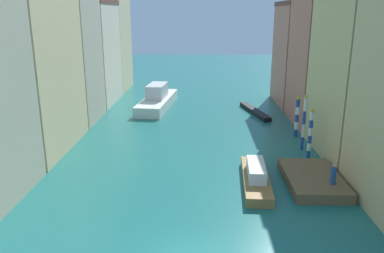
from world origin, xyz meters
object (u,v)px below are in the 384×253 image
(person_on_dock, at_px, (333,175))
(gondola_black, at_px, (255,111))
(motorboat_0, at_px, (256,177))
(waterfront_dock, at_px, (312,179))
(mooring_pole_0, at_px, (310,133))
(mooring_pole_1, at_px, (304,122))
(vaporetto_white, at_px, (157,99))
(mooring_pole_2, at_px, (297,116))

(person_on_dock, bearing_deg, gondola_black, 96.07)
(motorboat_0, bearing_deg, waterfront_dock, 1.03)
(mooring_pole_0, distance_m, mooring_pole_1, 2.24)
(person_on_dock, xyz_separation_m, mooring_pole_0, (0.20, 6.87, 0.84))
(waterfront_dock, height_order, person_on_dock, person_on_dock)
(mooring_pole_0, bearing_deg, mooring_pole_1, 90.32)
(mooring_pole_0, xyz_separation_m, mooring_pole_1, (-0.01, 2.22, 0.34))
(gondola_black, xyz_separation_m, motorboat_0, (-2.64, -20.89, 0.31))
(waterfront_dock, bearing_deg, person_on_dock, -59.80)
(mooring_pole_0, bearing_deg, vaporetto_white, 128.97)
(vaporetto_white, xyz_separation_m, gondola_black, (12.44, -3.06, -0.76))
(mooring_pole_0, relative_size, gondola_black, 0.51)
(mooring_pole_1, relative_size, motorboat_0, 0.66)
(person_on_dock, distance_m, mooring_pole_0, 6.93)
(mooring_pole_1, height_order, mooring_pole_2, mooring_pole_1)
(waterfront_dock, height_order, mooring_pole_2, mooring_pole_2)
(vaporetto_white, bearing_deg, person_on_dock, -59.78)
(mooring_pole_2, height_order, vaporetto_white, mooring_pole_2)
(waterfront_dock, height_order, motorboat_0, motorboat_0)
(vaporetto_white, height_order, gondola_black, vaporetto_white)
(person_on_dock, relative_size, motorboat_0, 0.19)
(person_on_dock, relative_size, mooring_pole_1, 0.29)
(person_on_dock, height_order, mooring_pole_1, mooring_pole_1)
(person_on_dock, bearing_deg, mooring_pole_0, 88.33)
(mooring_pole_2, height_order, gondola_black, mooring_pole_2)
(person_on_dock, distance_m, mooring_pole_1, 9.17)
(person_on_dock, bearing_deg, motorboat_0, 163.49)
(mooring_pole_0, distance_m, gondola_black, 15.85)
(waterfront_dock, height_order, mooring_pole_0, mooring_pole_0)
(waterfront_dock, height_order, mooring_pole_1, mooring_pole_1)
(person_on_dock, relative_size, gondola_black, 0.17)
(waterfront_dock, height_order, vaporetto_white, vaporetto_white)
(mooring_pole_2, xyz_separation_m, motorboat_0, (-5.55, -11.51, -1.56))
(vaporetto_white, bearing_deg, mooring_pole_0, -51.03)
(vaporetto_white, relative_size, gondola_black, 1.48)
(person_on_dock, bearing_deg, waterfront_dock, 120.20)
(person_on_dock, relative_size, vaporetto_white, 0.11)
(mooring_pole_0, bearing_deg, gondola_black, 99.45)
(mooring_pole_1, height_order, vaporetto_white, mooring_pole_1)
(mooring_pole_1, bearing_deg, gondola_black, 100.94)
(mooring_pole_1, bearing_deg, waterfront_dock, -98.30)
(waterfront_dock, xyz_separation_m, mooring_pole_2, (1.44, 11.44, 1.76))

